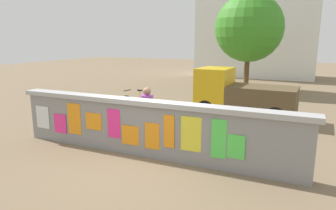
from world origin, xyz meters
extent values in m
plane|color=#7A664C|center=(0.00, 8.00, 0.00)|extent=(60.00, 60.00, 0.00)
cube|color=gray|center=(0.00, 0.00, 0.66)|extent=(7.64, 0.30, 1.33)
cube|color=#A9A9A9|center=(0.00, 0.00, 1.39)|extent=(7.84, 0.42, 0.12)
cube|color=silver|center=(-3.38, -0.16, 0.69)|extent=(0.49, 0.02, 0.66)
cube|color=#F42D8C|center=(-2.73, -0.16, 0.57)|extent=(0.45, 0.03, 0.55)
cube|color=orange|center=(-2.20, -0.16, 0.77)|extent=(0.43, 0.02, 0.87)
cube|color=orange|center=(-1.54, -0.16, 0.77)|extent=(0.50, 0.02, 0.46)
cube|color=#F42D8C|center=(-0.89, -0.16, 0.78)|extent=(0.37, 0.03, 0.76)
cube|color=orange|center=(-0.40, -0.16, 0.53)|extent=(0.49, 0.03, 0.50)
cube|color=orange|center=(0.22, -0.16, 0.59)|extent=(0.39, 0.03, 0.66)
cube|color=orange|center=(0.67, -0.16, 0.77)|extent=(0.28, 0.02, 0.80)
cube|color=yellow|center=(1.23, -0.16, 0.78)|extent=(0.49, 0.04, 0.82)
cube|color=#4CD84C|center=(1.88, -0.16, 0.75)|extent=(0.34, 0.03, 0.90)
cube|color=#4CD84C|center=(2.27, -0.16, 0.63)|extent=(0.39, 0.03, 0.54)
cylinder|color=black|center=(0.23, 4.24, 0.35)|extent=(0.71, 0.24, 0.70)
cylinder|color=black|center=(0.30, 5.53, 0.35)|extent=(0.71, 0.24, 0.70)
cylinder|color=black|center=(2.73, 4.10, 0.35)|extent=(0.71, 0.24, 0.70)
cylinder|color=black|center=(2.80, 5.40, 0.35)|extent=(0.71, 0.24, 0.70)
cube|color=gold|center=(0.36, 4.88, 1.10)|extent=(1.28, 1.56, 1.50)
cube|color=brown|center=(2.16, 4.78, 0.80)|extent=(2.48, 1.63, 0.90)
cylinder|color=black|center=(-1.27, 1.31, 0.30)|extent=(0.61, 0.24, 0.60)
cylinder|color=black|center=(-2.54, 1.61, 0.30)|extent=(0.61, 0.26, 0.60)
cube|color=#1933A5|center=(-1.90, 1.46, 0.58)|extent=(1.03, 0.46, 0.32)
cube|color=black|center=(-2.10, 1.51, 0.76)|extent=(0.60, 0.34, 0.10)
cube|color=#262626|center=(-1.37, 1.33, 0.85)|extent=(0.17, 0.55, 0.03)
cylinder|color=black|center=(-3.12, 3.99, 0.33)|extent=(0.66, 0.10, 0.66)
cylinder|color=black|center=(-2.07, 3.89, 0.33)|extent=(0.66, 0.10, 0.66)
cube|color=gold|center=(-2.59, 3.94, 0.51)|extent=(0.95, 0.13, 0.06)
cylinder|color=gold|center=(-2.44, 3.93, 0.73)|extent=(0.03, 0.03, 0.40)
cube|color=black|center=(-2.44, 3.93, 0.93)|extent=(0.21, 0.10, 0.05)
cube|color=black|center=(-3.07, 3.99, 0.88)|extent=(0.08, 0.44, 0.03)
cylinder|color=black|center=(2.72, 1.71, 0.33)|extent=(0.66, 0.05, 0.66)
cylinder|color=black|center=(1.67, 1.72, 0.33)|extent=(0.66, 0.05, 0.66)
cube|color=black|center=(2.20, 1.72, 0.51)|extent=(0.95, 0.05, 0.06)
cylinder|color=black|center=(2.05, 1.72, 0.73)|extent=(0.03, 0.03, 0.40)
cube|color=black|center=(2.05, 1.72, 0.93)|extent=(0.20, 0.08, 0.05)
cube|color=black|center=(2.67, 1.71, 0.88)|extent=(0.04, 0.44, 0.03)
cylinder|color=#D83F72|center=(-0.47, 0.75, 0.40)|extent=(0.12, 0.12, 0.80)
cylinder|color=#D83F72|center=(-0.42, 0.92, 0.40)|extent=(0.12, 0.12, 0.80)
cylinder|color=purple|center=(-0.45, 0.83, 1.10)|extent=(0.42, 0.42, 0.60)
sphere|color=#8C664C|center=(-0.45, 0.83, 1.51)|extent=(0.22, 0.22, 0.22)
cylinder|color=brown|center=(0.44, 11.42, 1.11)|extent=(0.28, 0.28, 2.23)
sphere|color=#378722|center=(0.44, 11.42, 3.57)|extent=(3.83, 3.83, 3.83)
cube|color=white|center=(-0.27, 19.06, 4.23)|extent=(9.01, 4.07, 8.47)
camera|label=1|loc=(3.46, -6.37, 2.89)|focal=32.04mm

